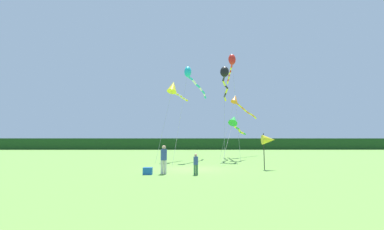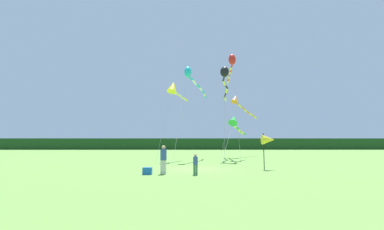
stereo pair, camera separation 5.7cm
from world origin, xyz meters
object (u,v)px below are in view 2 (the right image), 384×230
(kite_green, at_px, (235,122))
(kite_orange, at_px, (238,102))
(person_adult, at_px, (163,158))
(kite_red, at_px, (232,63))
(cooler_box, at_px, (147,171))
(kite_yellow, at_px, (174,88))
(kite_black, at_px, (225,77))
(banner_flag_pole, at_px, (268,140))
(person_child, at_px, (195,163))
(kite_cyan, at_px, (191,77))

(kite_green, xyz_separation_m, kite_orange, (1.94, 8.20, 3.29))
(person_adult, height_order, kite_red, kite_red)
(cooler_box, xyz_separation_m, kite_orange, (8.90, 17.45, 6.98))
(kite_red, bearing_deg, kite_yellow, -149.32)
(cooler_box, distance_m, kite_black, 16.18)
(banner_flag_pole, xyz_separation_m, kite_orange, (0.74, 14.83, 5.10))
(person_child, relative_size, banner_flag_pole, 0.49)
(kite_green, bearing_deg, person_adult, -123.68)
(cooler_box, distance_m, kite_cyan, 13.65)
(cooler_box, bearing_deg, banner_flag_pole, 17.80)
(person_adult, distance_m, kite_black, 15.26)
(kite_green, bearing_deg, kite_cyan, 165.41)
(kite_red, bearing_deg, kite_black, -116.15)
(kite_black, bearing_deg, person_child, -106.21)
(person_adult, relative_size, kite_yellow, 0.21)
(kite_cyan, distance_m, kite_black, 4.04)
(kite_yellow, relative_size, kite_black, 0.83)
(person_child, bearing_deg, person_adult, 166.42)
(person_child, height_order, kite_orange, kite_orange)
(banner_flag_pole, distance_m, kite_green, 6.98)
(kite_black, bearing_deg, person_adult, -115.15)
(person_child, relative_size, kite_red, 0.10)
(kite_green, bearing_deg, kite_orange, 76.69)
(kite_yellow, distance_m, kite_black, 5.99)
(cooler_box, xyz_separation_m, kite_yellow, (0.85, 10.33, 7.32))
(kite_orange, bearing_deg, kite_green, -103.31)
(kite_orange, bearing_deg, kite_yellow, -138.52)
(kite_green, distance_m, kite_orange, 9.04)
(person_adult, bearing_deg, kite_black, 64.85)
(person_adult, bearing_deg, kite_red, 64.68)
(cooler_box, relative_size, banner_flag_pole, 0.21)
(kite_black, relative_size, kite_orange, 1.23)
(person_adult, relative_size, kite_black, 0.17)
(person_child, bearing_deg, kite_green, 66.81)
(kite_green, height_order, kite_yellow, kite_yellow)
(banner_flag_pole, relative_size, kite_yellow, 0.31)
(kite_green, distance_m, kite_black, 5.85)
(person_child, height_order, kite_yellow, kite_yellow)
(person_child, distance_m, kite_cyan, 13.29)
(person_child, xyz_separation_m, kite_green, (4.08, 9.52, 3.20))
(cooler_box, height_order, kite_cyan, kite_cyan)
(kite_red, bearing_deg, kite_green, -97.43)
(cooler_box, xyz_separation_m, banner_flag_pole, (8.16, 2.62, 1.88))
(kite_cyan, xyz_separation_m, kite_orange, (6.19, 7.09, -1.49))
(person_adult, height_order, kite_green, kite_green)
(kite_cyan, bearing_deg, cooler_box, -104.68)
(kite_cyan, bearing_deg, person_child, -89.06)
(person_child, relative_size, kite_black, 0.12)
(kite_green, distance_m, kite_red, 9.18)
(person_adult, xyz_separation_m, person_child, (1.95, -0.47, -0.27))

